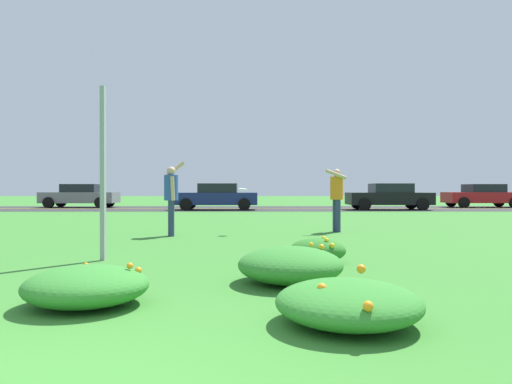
{
  "coord_description": "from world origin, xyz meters",
  "views": [
    {
      "loc": [
        1.31,
        -1.9,
        1.15
      ],
      "look_at": [
        1.41,
        9.28,
        1.07
      ],
      "focal_mm": 31.94,
      "sensor_mm": 36.0,
      "label": 1
    }
  ],
  "objects_px": {
    "frisbee_white": "(243,189)",
    "car_black_center_left": "(389,196)",
    "person_thrower_blue_shirt": "(171,194)",
    "car_navy_center_right": "(217,196)",
    "car_red_leftmost": "(482,196)",
    "person_catcher_orange_shirt": "(336,194)",
    "sign_post_near_path": "(103,173)",
    "car_gray_rightmost": "(80,196)"
  },
  "relations": [
    {
      "from": "car_black_center_left",
      "to": "sign_post_near_path",
      "type": "bearing_deg",
      "value": -119.39
    },
    {
      "from": "car_red_leftmost",
      "to": "car_black_center_left",
      "type": "distance_m",
      "value": 7.59
    },
    {
      "from": "car_black_center_left",
      "to": "car_gray_rightmost",
      "type": "bearing_deg",
      "value": 169.78
    },
    {
      "from": "sign_post_near_path",
      "to": "car_gray_rightmost",
      "type": "xyz_separation_m",
      "value": [
        -8.27,
        21.0,
        -0.66
      ]
    },
    {
      "from": "sign_post_near_path",
      "to": "car_red_leftmost",
      "type": "relative_size",
      "value": 0.62
    },
    {
      "from": "person_catcher_orange_shirt",
      "to": "car_navy_center_right",
      "type": "height_order",
      "value": "person_catcher_orange_shirt"
    },
    {
      "from": "person_thrower_blue_shirt",
      "to": "car_navy_center_right",
      "type": "bearing_deg",
      "value": 89.89
    },
    {
      "from": "sign_post_near_path",
      "to": "car_gray_rightmost",
      "type": "height_order",
      "value": "sign_post_near_path"
    },
    {
      "from": "car_black_center_left",
      "to": "car_gray_rightmost",
      "type": "height_order",
      "value": "same"
    },
    {
      "from": "person_catcher_orange_shirt",
      "to": "car_gray_rightmost",
      "type": "height_order",
      "value": "person_catcher_orange_shirt"
    },
    {
      "from": "car_navy_center_right",
      "to": "car_gray_rightmost",
      "type": "distance_m",
      "value": 9.32
    },
    {
      "from": "person_catcher_orange_shirt",
      "to": "frisbee_white",
      "type": "bearing_deg",
      "value": -167.82
    },
    {
      "from": "person_thrower_blue_shirt",
      "to": "frisbee_white",
      "type": "distance_m",
      "value": 1.8
    },
    {
      "from": "car_red_leftmost",
      "to": "car_navy_center_right",
      "type": "relative_size",
      "value": 1.0
    },
    {
      "from": "car_red_leftmost",
      "to": "car_gray_rightmost",
      "type": "relative_size",
      "value": 1.0
    },
    {
      "from": "car_black_center_left",
      "to": "car_gray_rightmost",
      "type": "distance_m",
      "value": 18.54
    },
    {
      "from": "person_thrower_blue_shirt",
      "to": "car_navy_center_right",
      "type": "distance_m",
      "value": 13.94
    },
    {
      "from": "car_navy_center_right",
      "to": "sign_post_near_path",
      "type": "bearing_deg",
      "value": -91.47
    },
    {
      "from": "person_thrower_blue_shirt",
      "to": "car_black_center_left",
      "type": "distance_m",
      "value": 16.89
    },
    {
      "from": "car_gray_rightmost",
      "to": "car_black_center_left",
      "type": "bearing_deg",
      "value": -10.22
    },
    {
      "from": "car_gray_rightmost",
      "to": "sign_post_near_path",
      "type": "bearing_deg",
      "value": -68.5
    },
    {
      "from": "car_navy_center_right",
      "to": "car_gray_rightmost",
      "type": "xyz_separation_m",
      "value": [
        -8.72,
        3.29,
        0.0
      ]
    },
    {
      "from": "frisbee_white",
      "to": "car_black_center_left",
      "type": "distance_m",
      "value": 15.55
    },
    {
      "from": "frisbee_white",
      "to": "car_navy_center_right",
      "type": "relative_size",
      "value": 0.05
    },
    {
      "from": "car_gray_rightmost",
      "to": "person_catcher_orange_shirt",
      "type": "bearing_deg",
      "value": -51.41
    },
    {
      "from": "sign_post_near_path",
      "to": "car_black_center_left",
      "type": "bearing_deg",
      "value": 60.61
    },
    {
      "from": "car_black_center_left",
      "to": "car_navy_center_right",
      "type": "bearing_deg",
      "value": 180.0
    },
    {
      "from": "person_thrower_blue_shirt",
      "to": "car_gray_rightmost",
      "type": "height_order",
      "value": "person_thrower_blue_shirt"
    },
    {
      "from": "person_catcher_orange_shirt",
      "to": "car_red_leftmost",
      "type": "relative_size",
      "value": 0.37
    },
    {
      "from": "frisbee_white",
      "to": "car_gray_rightmost",
      "type": "relative_size",
      "value": 0.05
    },
    {
      "from": "sign_post_near_path",
      "to": "frisbee_white",
      "type": "distance_m",
      "value": 4.79
    },
    {
      "from": "person_catcher_orange_shirt",
      "to": "car_black_center_left",
      "type": "bearing_deg",
      "value": 67.59
    },
    {
      "from": "frisbee_white",
      "to": "car_gray_rightmost",
      "type": "xyz_separation_m",
      "value": [
        -10.43,
        16.73,
        -0.4
      ]
    },
    {
      "from": "person_catcher_orange_shirt",
      "to": "car_black_center_left",
      "type": "height_order",
      "value": "person_catcher_orange_shirt"
    },
    {
      "from": "car_black_center_left",
      "to": "car_gray_rightmost",
      "type": "relative_size",
      "value": 1.0
    },
    {
      "from": "car_black_center_left",
      "to": "car_navy_center_right",
      "type": "xyz_separation_m",
      "value": [
        -9.52,
        0.0,
        0.0
      ]
    },
    {
      "from": "person_catcher_orange_shirt",
      "to": "frisbee_white",
      "type": "distance_m",
      "value": 2.56
    },
    {
      "from": "person_catcher_orange_shirt",
      "to": "car_red_leftmost",
      "type": "distance_m",
      "value": 20.25
    },
    {
      "from": "sign_post_near_path",
      "to": "car_navy_center_right",
      "type": "distance_m",
      "value": 17.72
    },
    {
      "from": "sign_post_near_path",
      "to": "car_gray_rightmost",
      "type": "distance_m",
      "value": 22.57
    },
    {
      "from": "car_black_center_left",
      "to": "car_gray_rightmost",
      "type": "xyz_separation_m",
      "value": [
        -18.24,
        3.29,
        0.0
      ]
    },
    {
      "from": "person_thrower_blue_shirt",
      "to": "car_navy_center_right",
      "type": "height_order",
      "value": "person_thrower_blue_shirt"
    }
  ]
}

